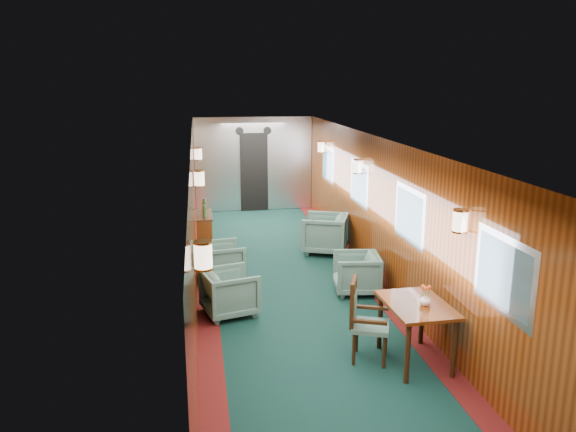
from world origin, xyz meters
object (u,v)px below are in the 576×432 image
(dining_table, at_px, (416,313))
(side_chair, at_px, (363,316))
(armchair_right_far, at_px, (325,234))
(credenza, at_px, (204,235))
(armchair_right_near, at_px, (356,273))
(armchair_left_far, at_px, (222,261))
(armchair_left_near, at_px, (230,292))

(dining_table, relative_size, side_chair, 1.01)
(side_chair, distance_m, armchair_right_far, 4.32)
(credenza, bearing_deg, armchair_right_near, -43.37)
(armchair_right_near, bearing_deg, dining_table, 9.28)
(armchair_left_far, bearing_deg, side_chair, -163.30)
(side_chair, relative_size, credenza, 0.90)
(side_chair, height_order, armchair_left_near, side_chair)
(side_chair, bearing_deg, dining_table, 4.45)
(armchair_left_near, bearing_deg, armchair_right_near, -90.48)
(dining_table, relative_size, armchair_right_far, 1.23)
(side_chair, xyz_separation_m, credenza, (-1.81, 4.33, -0.11))
(credenza, relative_size, armchair_left_far, 1.60)
(dining_table, height_order, side_chair, side_chair)
(armchair_right_far, bearing_deg, side_chair, 14.12)
(credenza, distance_m, armchair_right_far, 2.33)
(dining_table, distance_m, armchair_left_near, 2.76)
(dining_table, height_order, armchair_right_far, armchair_right_far)
(dining_table, bearing_deg, armchair_left_far, 121.13)
(credenza, relative_size, armchair_right_far, 1.35)
(armchair_left_far, bearing_deg, armchair_right_near, -124.54)
(armchair_right_near, bearing_deg, armchair_left_near, -67.68)
(side_chair, distance_m, armchair_left_near, 2.20)
(dining_table, relative_size, armchair_right_near, 1.45)
(side_chair, bearing_deg, armchair_right_near, 97.03)
(side_chair, height_order, credenza, credenza)
(armchair_right_near, xyz_separation_m, armchair_right_far, (-0.02, 2.16, 0.06))
(credenza, height_order, armchair_left_far, credenza)
(dining_table, xyz_separation_m, credenza, (-2.40, 4.51, -0.19))
(credenza, xyz_separation_m, armchair_right_far, (2.32, -0.05, -0.06))
(armchair_left_far, height_order, armchair_right_far, armchair_right_far)
(credenza, bearing_deg, armchair_left_far, -77.84)
(dining_table, relative_size, armchair_left_far, 1.45)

